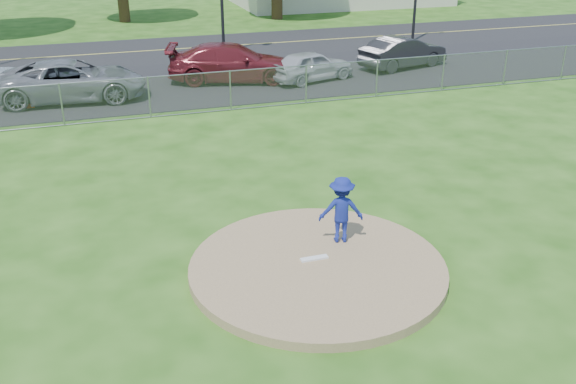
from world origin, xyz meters
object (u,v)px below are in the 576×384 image
Objects in this scene: parked_car_gray at (72,80)px; parked_car_darkred at (232,63)px; parked_car_charcoal at (403,52)px; pitcher at (341,210)px; traffic_cone at (29,99)px; parked_car_pearl at (311,66)px.

parked_car_darkred is at bearing -77.38° from parked_car_gray.
parked_car_charcoal is at bearing -74.46° from parked_car_darkred.
parked_car_gray reaches higher than parked_car_charcoal.
pitcher is 2.51× the size of traffic_cone.
parked_car_darkred is 8.30m from parked_car_charcoal.
traffic_cone is 8.51m from parked_car_darkred.
parked_car_gray is (-5.44, 14.48, -0.17)m from pitcher.
parked_car_pearl is at bearing 2.31° from traffic_cone.
parked_car_pearl is at bearing -85.86° from parked_car_gray.
parked_car_gray is at bearing 113.73° from parked_car_darkred.
parked_car_darkred reaches higher than traffic_cone.
pitcher is 18.22m from parked_car_charcoal.
parked_car_charcoal is at bearing 5.18° from traffic_cone.
parked_car_gray is 1.46× the size of parked_car_pearl.
parked_car_darkred is 1.44× the size of parked_car_pearl.
traffic_cone is 0.11× the size of parked_car_darkred.
parked_car_darkred is at bearing 73.94° from parked_car_charcoal.
traffic_cone is 11.68m from parked_car_pearl.
parked_car_gray is at bearing -54.74° from pitcher.
pitcher is at bearing -155.22° from parked_car_gray.
pitcher is at bearing 132.03° from parked_car_charcoal.
parked_car_charcoal is (16.67, 1.51, 0.42)m from traffic_cone.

